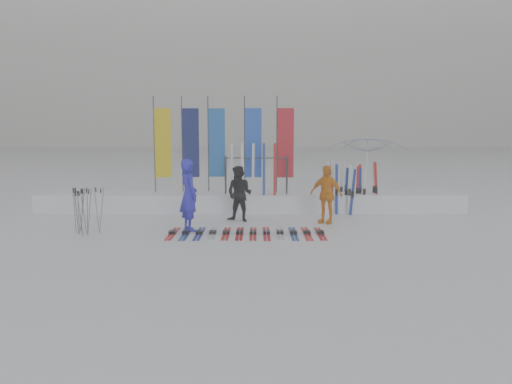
{
  "coord_description": "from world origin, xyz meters",
  "views": [
    {
      "loc": [
        0.21,
        -12.01,
        2.76
      ],
      "look_at": [
        0.2,
        1.6,
        1.0
      ],
      "focal_mm": 35.0,
      "sensor_mm": 36.0,
      "label": 1
    }
  ],
  "objects_px": {
    "person_yellow": "(326,194)",
    "ski_rack": "(256,170)",
    "tent_canopy": "(367,172)",
    "person_blue": "(189,195)",
    "person_black": "(239,194)",
    "ski_row": "(247,233)"
  },
  "relations": [
    {
      "from": "ski_rack",
      "to": "ski_row",
      "type": "bearing_deg",
      "value": -94.18
    },
    {
      "from": "person_blue",
      "to": "ski_row",
      "type": "relative_size",
      "value": 0.48
    },
    {
      "from": "person_yellow",
      "to": "tent_canopy",
      "type": "distance_m",
      "value": 3.22
    },
    {
      "from": "person_blue",
      "to": "person_yellow",
      "type": "xyz_separation_m",
      "value": [
        3.83,
        1.08,
        -0.13
      ]
    },
    {
      "from": "tent_canopy",
      "to": "person_blue",
      "type": "bearing_deg",
      "value": -146.11
    },
    {
      "from": "person_yellow",
      "to": "ski_row",
      "type": "bearing_deg",
      "value": -113.98
    },
    {
      "from": "ski_row",
      "to": "person_blue",
      "type": "bearing_deg",
      "value": 164.44
    },
    {
      "from": "person_blue",
      "to": "person_black",
      "type": "bearing_deg",
      "value": -74.09
    },
    {
      "from": "tent_canopy",
      "to": "ski_row",
      "type": "xyz_separation_m",
      "value": [
        -4.03,
        -4.19,
        -1.23
      ]
    },
    {
      "from": "tent_canopy",
      "to": "person_yellow",
      "type": "bearing_deg",
      "value": -123.29
    },
    {
      "from": "tent_canopy",
      "to": "person_black",
      "type": "bearing_deg",
      "value": -150.65
    },
    {
      "from": "ski_rack",
      "to": "person_yellow",
      "type": "bearing_deg",
      "value": -43.44
    },
    {
      "from": "person_blue",
      "to": "person_black",
      "type": "height_order",
      "value": "person_blue"
    },
    {
      "from": "ski_row",
      "to": "ski_rack",
      "type": "relative_size",
      "value": 1.98
    },
    {
      "from": "tent_canopy",
      "to": "ski_row",
      "type": "height_order",
      "value": "tent_canopy"
    },
    {
      "from": "person_black",
      "to": "ski_row",
      "type": "xyz_separation_m",
      "value": [
        0.24,
        -1.78,
        -0.79
      ]
    },
    {
      "from": "person_yellow",
      "to": "ski_rack",
      "type": "xyz_separation_m",
      "value": [
        -2.02,
        1.92,
        0.54
      ]
    },
    {
      "from": "person_blue",
      "to": "ski_row",
      "type": "xyz_separation_m",
      "value": [
        1.56,
        -0.43,
        -0.93
      ]
    },
    {
      "from": "ski_rack",
      "to": "person_black",
      "type": "bearing_deg",
      "value": -106.68
    },
    {
      "from": "person_blue",
      "to": "tent_canopy",
      "type": "height_order",
      "value": "tent_canopy"
    },
    {
      "from": "person_blue",
      "to": "person_black",
      "type": "distance_m",
      "value": 1.89
    },
    {
      "from": "person_yellow",
      "to": "ski_rack",
      "type": "bearing_deg",
      "value": 168.93
    }
  ]
}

